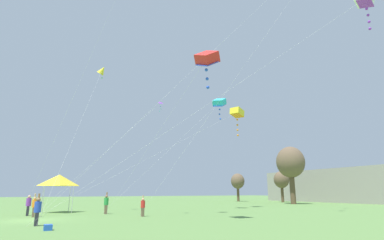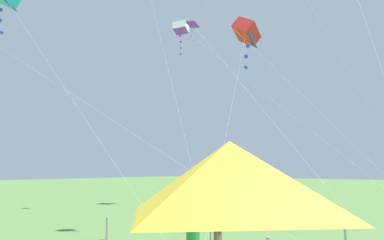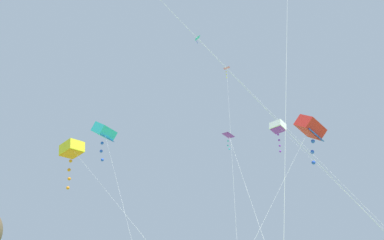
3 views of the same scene
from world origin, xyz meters
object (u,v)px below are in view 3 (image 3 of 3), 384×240
object	(u,v)px
kite_red_box_6	(310,128)
kite_white_box_3	(278,127)
kite_cyan_box_1	(104,132)
kite_cyan_delta_0	(200,41)
kite_purple_delta_8	(230,138)
kite_pink_delta_7	(227,70)
kite_yellow_box_2	(72,150)

from	to	relation	value
kite_red_box_6	kite_white_box_3	bearing A→B (deg)	59.87
kite_red_box_6	kite_cyan_box_1	bearing A→B (deg)	143.09
kite_cyan_delta_0	kite_purple_delta_8	distance (m)	22.00
kite_cyan_box_1	kite_pink_delta_7	world-z (taller)	kite_pink_delta_7
kite_pink_delta_7	kite_yellow_box_2	bearing A→B (deg)	171.97
kite_white_box_3	kite_red_box_6	world-z (taller)	kite_white_box_3
kite_yellow_box_2	kite_cyan_box_1	bearing A→B (deg)	-67.31
kite_cyan_delta_0	kite_cyan_box_1	size ratio (longest dim) A/B	1.90
kite_cyan_box_1	kite_red_box_6	xyz separation A→B (m)	(11.44, -8.59, -0.74)
kite_purple_delta_8	kite_cyan_box_1	bearing A→B (deg)	114.87
kite_cyan_delta_0	kite_cyan_box_1	distance (m)	17.11
kite_yellow_box_2	kite_pink_delta_7	xyz separation A→B (m)	(13.39, -1.89, 9.45)
kite_yellow_box_2	kite_pink_delta_7	bearing A→B (deg)	-8.03
kite_white_box_3	kite_purple_delta_8	size ratio (longest dim) A/B	2.19
kite_cyan_box_1	kite_pink_delta_7	size ratio (longest dim) A/B	0.64
kite_pink_delta_7	kite_purple_delta_8	distance (m)	18.19
kite_cyan_delta_0	kite_cyan_box_1	xyz separation A→B (m)	(-10.04, -4.18, -13.22)
kite_cyan_delta_0	kite_yellow_box_2	distance (m)	17.96
kite_white_box_3	kite_red_box_6	size ratio (longest dim) A/B	1.75
kite_cyan_box_1	kite_cyan_delta_0	bearing A→B (deg)	22.60
kite_pink_delta_7	kite_cyan_box_1	bearing A→B (deg)	-170.64
kite_cyan_delta_0	kite_yellow_box_2	xyz separation A→B (m)	(-11.64, -0.35, -13.68)
kite_cyan_box_1	kite_white_box_3	xyz separation A→B (m)	(17.71, 2.23, 4.07)
kite_red_box_6	kite_purple_delta_8	world-z (taller)	kite_red_box_6
kite_cyan_box_1	kite_yellow_box_2	size ratio (longest dim) A/B	0.60
kite_cyan_box_1	kite_white_box_3	world-z (taller)	kite_white_box_3
kite_white_box_3	kite_yellow_box_2	bearing A→B (deg)	175.24
kite_yellow_box_2	kite_red_box_6	bearing A→B (deg)	-43.61
kite_yellow_box_2	kite_pink_delta_7	world-z (taller)	kite_pink_delta_7
kite_yellow_box_2	kite_cyan_delta_0	bearing A→B (deg)	1.70
kite_cyan_delta_0	kite_white_box_3	bearing A→B (deg)	-14.28
kite_white_box_3	kite_purple_delta_8	distance (m)	19.14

